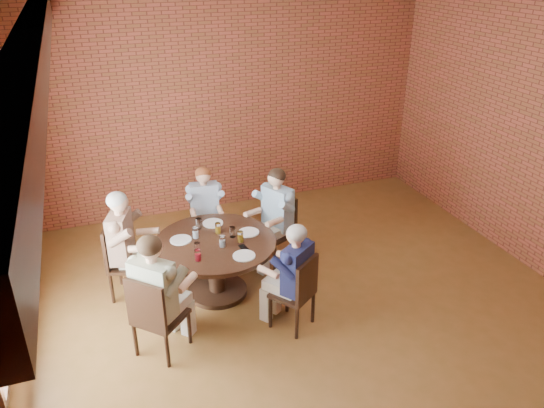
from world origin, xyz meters
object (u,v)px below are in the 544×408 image
object	(u,v)px
diner_a	(274,217)
diner_d	(158,295)
diner_b	(205,212)
chair_c	(121,258)
chair_b	(205,219)
diner_c	(127,245)
chair_a	(279,226)
chair_e	(298,291)
diner_e	(292,277)
chair_d	(154,314)
dining_table	(216,257)
smartphone	(244,248)

from	to	relation	value
diner_a	diner_d	size ratio (longest dim) A/B	0.96
diner_b	chair_c	distance (m)	1.37
diner_a	chair_b	bearing A→B (deg)	-154.35
diner_a	diner_c	bearing A→B (deg)	-113.19
chair_a	chair_e	distance (m)	1.50
diner_b	diner_e	size ratio (longest dim) A/B	0.98
diner_b	chair_e	world-z (taller)	diner_b
chair_b	chair_d	world-z (taller)	chair_d
chair_b	chair_d	size ratio (longest dim) A/B	0.92
diner_b	diner_e	xyz separation A→B (m)	(0.52, -1.91, 0.01)
diner_a	diner_e	bearing A→B (deg)	-38.12
diner_a	dining_table	bearing A→B (deg)	-90.00
chair_c	chair_d	distance (m)	1.28
chair_b	chair_c	bearing A→B (deg)	-143.33
dining_table	chair_d	xyz separation A→B (m)	(-0.88, -0.87, -0.00)
chair_a	chair_b	bearing A→B (deg)	-149.99
chair_d	diner_d	bearing A→B (deg)	-90.00
diner_c	smartphone	world-z (taller)	diner_c
chair_e	diner_e	xyz separation A→B (m)	(-0.05, 0.07, 0.15)
chair_c	smartphone	xyz separation A→B (m)	(1.37, -0.67, 0.23)
chair_e	diner_e	world-z (taller)	diner_e
chair_a	diner_d	size ratio (longest dim) A/B	0.67
dining_table	chair_d	bearing A→B (deg)	-135.30
chair_b	chair_e	xyz separation A→B (m)	(0.56, -2.05, 0.01)
diner_a	smartphone	distance (m)	0.99
diner_a	diner_b	xyz separation A→B (m)	(-0.81, 0.56, -0.04)
chair_c	chair_e	bearing A→B (deg)	-107.52
diner_c	chair_a	bearing A→B (deg)	-66.35
chair_a	dining_table	bearing A→B (deg)	-90.00
dining_table	diner_d	world-z (taller)	diner_d
chair_c	diner_c	world-z (taller)	diner_c
diner_a	chair_b	size ratio (longest dim) A/B	1.50
diner_a	chair_c	xyz separation A→B (m)	(-2.02, -0.06, -0.16)
chair_b	diner_c	distance (m)	1.36
chair_a	chair_c	xyz separation A→B (m)	(-2.10, -0.10, 0.01)
diner_b	diner_c	xyz separation A→B (m)	(-1.12, -0.65, 0.06)
dining_table	diner_b	bearing A→B (deg)	83.03
diner_b	diner_d	distance (m)	2.05
chair_d	chair_e	world-z (taller)	chair_d
chair_b	smartphone	xyz separation A→B (m)	(0.14, -1.37, 0.26)
chair_b	diner_e	bearing A→B (deg)	-68.63
chair_a	diner_c	bearing A→B (deg)	-112.19
diner_b	chair_e	size ratio (longest dim) A/B	1.39
diner_e	smartphone	distance (m)	0.73
chair_b	diner_c	world-z (taller)	diner_c
chair_a	diner_a	xyz separation A→B (m)	(-0.08, -0.04, 0.17)
diner_a	chair_b	world-z (taller)	diner_a
diner_a	diner_b	world-z (taller)	diner_a
chair_a	smartphone	bearing A→B (deg)	-69.74
diner_c	diner_d	distance (m)	1.18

